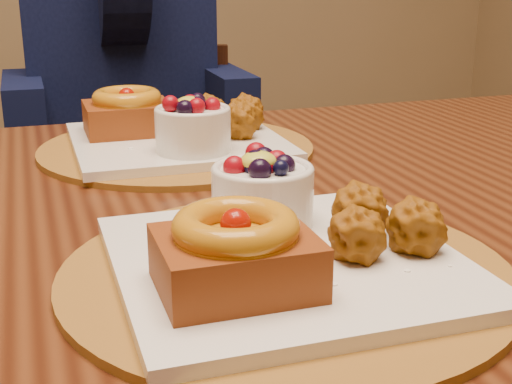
{
  "coord_description": "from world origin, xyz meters",
  "views": [
    {
      "loc": [
        -0.12,
        -0.79,
        1.01
      ],
      "look_at": [
        0.06,
        -0.23,
        0.82
      ],
      "focal_mm": 50.0,
      "sensor_mm": 36.0,
      "label": 1
    }
  ],
  "objects_px": {
    "dining_table": "(219,262)",
    "place_setting_far": "(175,132)",
    "place_setting_near": "(281,245)",
    "chair_far": "(145,218)",
    "diner": "(117,28)"
  },
  "relations": [
    {
      "from": "dining_table",
      "to": "place_setting_far",
      "type": "bearing_deg",
      "value": 90.93
    },
    {
      "from": "place_setting_far",
      "to": "place_setting_near",
      "type": "bearing_deg",
      "value": -89.97
    },
    {
      "from": "place_setting_near",
      "to": "chair_far",
      "type": "distance_m",
      "value": 1.05
    },
    {
      "from": "dining_table",
      "to": "place_setting_far",
      "type": "relative_size",
      "value": 4.21
    },
    {
      "from": "place_setting_near",
      "to": "place_setting_far",
      "type": "height_order",
      "value": "place_setting_far"
    },
    {
      "from": "place_setting_near",
      "to": "chair_far",
      "type": "height_order",
      "value": "place_setting_near"
    },
    {
      "from": "place_setting_near",
      "to": "chair_far",
      "type": "relative_size",
      "value": 0.46
    },
    {
      "from": "place_setting_far",
      "to": "dining_table",
      "type": "bearing_deg",
      "value": -89.07
    },
    {
      "from": "dining_table",
      "to": "place_setting_near",
      "type": "xyz_separation_m",
      "value": [
        -0.0,
        -0.21,
        0.1
      ]
    },
    {
      "from": "dining_table",
      "to": "diner",
      "type": "xyz_separation_m",
      "value": [
        0.01,
        0.89,
        0.19
      ]
    },
    {
      "from": "chair_far",
      "to": "place_setting_near",
      "type": "bearing_deg",
      "value": -80.69
    },
    {
      "from": "dining_table",
      "to": "place_setting_far",
      "type": "xyz_separation_m",
      "value": [
        -0.0,
        0.21,
        0.11
      ]
    },
    {
      "from": "place_setting_near",
      "to": "diner",
      "type": "height_order",
      "value": "diner"
    },
    {
      "from": "dining_table",
      "to": "place_setting_near",
      "type": "height_order",
      "value": "place_setting_near"
    },
    {
      "from": "place_setting_near",
      "to": "chair_far",
      "type": "bearing_deg",
      "value": 87.86
    }
  ]
}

